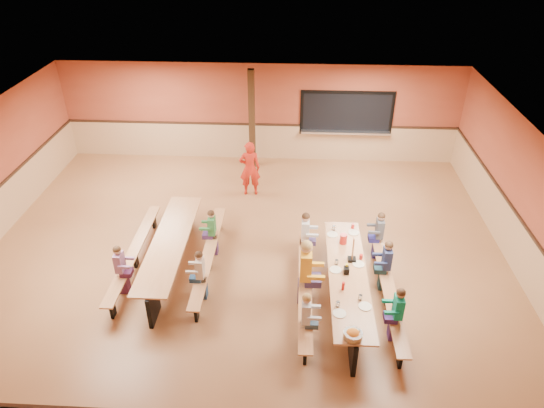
{
  "coord_description": "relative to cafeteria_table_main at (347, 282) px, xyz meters",
  "views": [
    {
      "loc": [
        1.09,
        -8.89,
        6.9
      ],
      "look_at": [
        0.61,
        0.35,
        1.15
      ],
      "focal_mm": 32.0,
      "sensor_mm": 36.0,
      "label": 1
    }
  ],
  "objects": [
    {
      "name": "seated_child_tan_sec",
      "position": [
        -2.92,
        0.0,
        0.04
      ],
      "size": [
        0.33,
        0.27,
        1.14
      ],
      "primitive_type": null,
      "color": "beige",
      "rests_on": "ground"
    },
    {
      "name": "structural_post",
      "position": [
        -2.39,
        5.9,
        0.97
      ],
      "size": [
        0.18,
        0.18,
        3.0
      ],
      "primitive_type": "cube",
      "color": "black",
      "rests_on": "ground"
    },
    {
      "name": "condiment_ketchup",
      "position": [
        -0.13,
        -0.46,
        0.3
      ],
      "size": [
        0.06,
        0.06,
        0.17
      ],
      "primitive_type": "cylinder",
      "color": "#B2140F",
      "rests_on": "cafeteria_table_main"
    },
    {
      "name": "standing_woman",
      "position": [
        -2.32,
        4.23,
        0.26
      ],
      "size": [
        0.61,
        0.44,
        1.57
      ],
      "primitive_type": "imported",
      "rotation": [
        0.0,
        0.0,
        3.26
      ],
      "color": "red",
      "rests_on": "ground"
    },
    {
      "name": "seated_adult_yellow",
      "position": [
        -0.83,
        0.03,
        0.19
      ],
      "size": [
        0.48,
        0.39,
        1.44
      ],
      "primitive_type": null,
      "color": "gold",
      "rests_on": "ground"
    },
    {
      "name": "kitchen_pass_through",
      "position": [
        0.41,
        6.46,
        0.96
      ],
      "size": [
        2.78,
        0.28,
        1.38
      ],
      "color": "black",
      "rests_on": "ground"
    },
    {
      "name": "ground",
      "position": [
        -2.19,
        1.5,
        -0.53
      ],
      "size": [
        12.0,
        12.0,
        0.0
      ],
      "primitive_type": "plane",
      "color": "brown",
      "rests_on": "ground"
    },
    {
      "name": "seated_child_char_right",
      "position": [
        0.83,
        1.55,
        0.05
      ],
      "size": [
        0.35,
        0.28,
        1.16
      ],
      "primitive_type": null,
      "color": "#47494F",
      "rests_on": "ground"
    },
    {
      "name": "condiment_mustard",
      "position": [
        -0.02,
        0.08,
        0.3
      ],
      "size": [
        0.06,
        0.06,
        0.17
      ],
      "primitive_type": "cylinder",
      "color": "yellow",
      "rests_on": "cafeteria_table_main"
    },
    {
      "name": "cafeteria_table_main",
      "position": [
        0.0,
        0.0,
        0.0
      ],
      "size": [
        1.91,
        3.7,
        0.74
      ],
      "color": "#AE7245",
      "rests_on": "ground"
    },
    {
      "name": "seated_child_green_sec",
      "position": [
        -2.92,
        1.48,
        0.04
      ],
      "size": [
        0.33,
        0.27,
        1.14
      ],
      "primitive_type": null,
      "color": "#327B3E",
      "rests_on": "ground"
    },
    {
      "name": "seated_child_teal_right",
      "position": [
        0.83,
        -0.91,
        0.06
      ],
      "size": [
        0.35,
        0.29,
        1.17
      ],
      "primitive_type": null,
      "color": "#0E8E6D",
      "rests_on": "ground"
    },
    {
      "name": "seated_child_grey_left",
      "position": [
        -0.83,
        1.38,
        0.08
      ],
      "size": [
        0.37,
        0.3,
        1.21
      ],
      "primitive_type": null,
      "color": "silver",
      "rests_on": "ground"
    },
    {
      "name": "seated_child_purple_sec",
      "position": [
        -4.57,
        0.08,
        0.05
      ],
      "size": [
        0.34,
        0.28,
        1.14
      ],
      "primitive_type": null,
      "color": "#915F8E",
      "rests_on": "ground"
    },
    {
      "name": "punch_pitcher",
      "position": [
        -0.02,
        1.0,
        0.32
      ],
      "size": [
        0.16,
        0.16,
        0.22
      ],
      "primitive_type": "cylinder",
      "color": "red",
      "rests_on": "cafeteria_table_main"
    },
    {
      "name": "table_paddle",
      "position": [
        0.11,
        0.42,
        0.35
      ],
      "size": [
        0.16,
        0.16,
        0.56
      ],
      "color": "black",
      "rests_on": "cafeteria_table_main"
    },
    {
      "name": "napkin_dispenser",
      "position": [
        -0.03,
        0.02,
        0.28
      ],
      "size": [
        0.1,
        0.14,
        0.13
      ],
      "primitive_type": "cube",
      "color": "black",
      "rests_on": "cafeteria_table_main"
    },
    {
      "name": "room_envelope",
      "position": [
        -2.19,
        1.5,
        0.16
      ],
      "size": [
        12.04,
        10.04,
        3.02
      ],
      "color": "#9B452D",
      "rests_on": "ground"
    },
    {
      "name": "cafeteria_table_second",
      "position": [
        -3.74,
        0.91,
        0.0
      ],
      "size": [
        1.91,
        3.7,
        0.74
      ],
      "color": "#AE7245",
      "rests_on": "ground"
    },
    {
      "name": "seated_child_white_left",
      "position": [
        -0.83,
        -1.11,
        0.05
      ],
      "size": [
        0.34,
        0.28,
        1.16
      ],
      "primitive_type": null,
      "color": "silver",
      "rests_on": "ground"
    },
    {
      "name": "chip_bowl",
      "position": [
        -0.05,
        -1.65,
        0.29
      ],
      "size": [
        0.32,
        0.32,
        0.15
      ],
      "primitive_type": null,
      "color": "#FDA728",
      "rests_on": "cafeteria_table_main"
    },
    {
      "name": "place_settings",
      "position": [
        0.0,
        -0.0,
        0.27
      ],
      "size": [
        0.65,
        3.3,
        0.11
      ],
      "primitive_type": null,
      "color": "beige",
      "rests_on": "cafeteria_table_main"
    },
    {
      "name": "seated_child_navy_right",
      "position": [
        0.83,
        0.47,
        0.06
      ],
      "size": [
        0.35,
        0.29,
        1.18
      ],
      "primitive_type": null,
      "color": "navy",
      "rests_on": "ground"
    }
  ]
}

